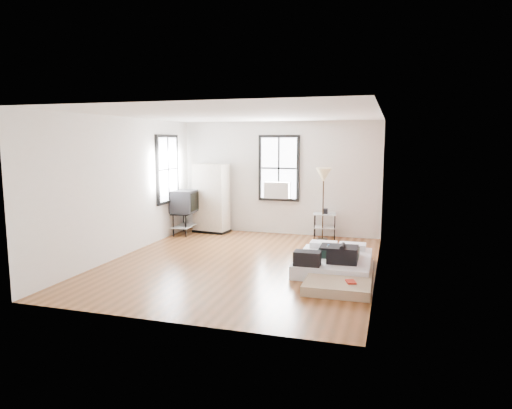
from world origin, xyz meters
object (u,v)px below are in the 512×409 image
(mattress_bare, at_px, (340,270))
(wardrobe, at_px, (211,198))
(mattress_main, at_px, (333,261))
(tv_stand, at_px, (184,203))
(floor_lamp, at_px, (324,178))
(side_table, at_px, (325,218))

(mattress_bare, relative_size, wardrobe, 1.13)
(mattress_bare, height_order, wardrobe, wardrobe)
(mattress_main, xyz_separation_m, tv_stand, (-3.96, 2.10, 0.64))
(mattress_main, bearing_deg, tv_stand, 151.18)
(floor_lamp, xyz_separation_m, tv_stand, (-3.39, -0.36, -0.66))
(mattress_bare, bearing_deg, side_table, 101.96)
(wardrobe, xyz_separation_m, side_table, (2.89, 0.07, -0.38))
(mattress_main, xyz_separation_m, floor_lamp, (-0.57, 2.46, 1.30))
(side_table, xyz_separation_m, floor_lamp, (-0.02, -0.19, 0.97))
(mattress_main, distance_m, tv_stand, 4.53)
(side_table, bearing_deg, floor_lamp, -96.94)
(wardrobe, xyz_separation_m, tv_stand, (-0.52, -0.48, -0.07))
(wardrobe, bearing_deg, side_table, 8.37)
(tv_stand, bearing_deg, floor_lamp, 2.82)
(mattress_bare, xyz_separation_m, wardrobe, (-3.61, 3.04, 0.74))
(mattress_main, bearing_deg, side_table, 100.70)
(mattress_bare, distance_m, wardrobe, 4.78)
(side_table, distance_m, floor_lamp, 0.99)
(side_table, height_order, floor_lamp, floor_lamp)
(mattress_bare, relative_size, side_table, 2.76)
(mattress_bare, relative_size, tv_stand, 1.77)
(wardrobe, height_order, tv_stand, wardrobe)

